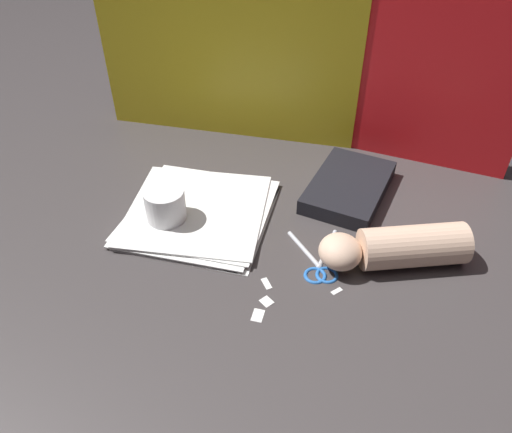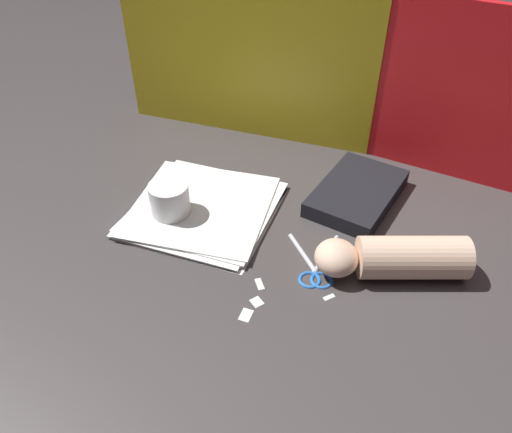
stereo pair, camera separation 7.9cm
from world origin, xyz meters
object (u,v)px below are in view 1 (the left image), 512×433
at_px(book_closed, 349,187).
at_px(hand_forearm, 395,247).
at_px(scissors, 319,263).
at_px(paper_stack, 199,212).
at_px(mug, 166,207).

height_order(book_closed, hand_forearm, hand_forearm).
height_order(book_closed, scissors, book_closed).
bearing_deg(paper_stack, scissors, -18.85).
bearing_deg(paper_stack, hand_forearm, -7.83).
bearing_deg(scissors, paper_stack, 161.15).
bearing_deg(scissors, hand_forearm, 14.90).
relative_size(hand_forearm, mug, 3.49).
xyz_separation_m(book_closed, scissors, (-0.04, -0.24, -0.01)).
height_order(scissors, hand_forearm, hand_forearm).
xyz_separation_m(paper_stack, mug, (-0.06, -0.04, 0.03)).
distance_m(book_closed, scissors, 0.25).
bearing_deg(hand_forearm, paper_stack, 172.17).
bearing_deg(book_closed, hand_forearm, -63.57).
relative_size(book_closed, scissors, 1.67).
xyz_separation_m(paper_stack, hand_forearm, (0.41, -0.06, 0.03)).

